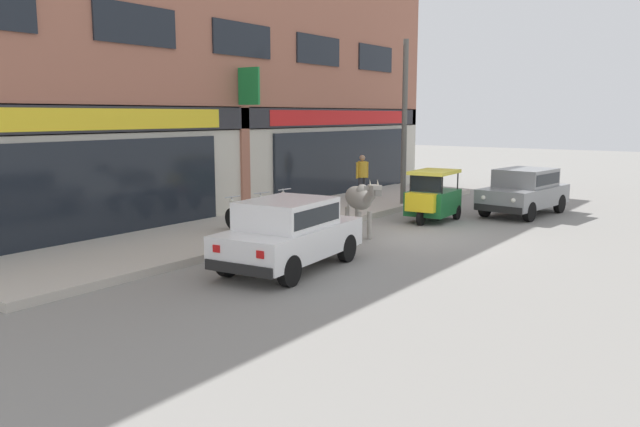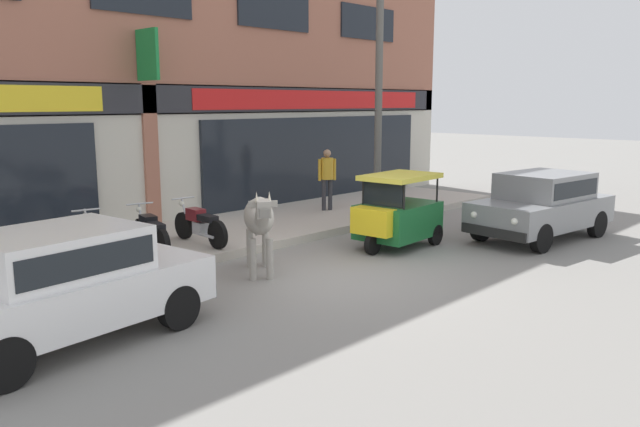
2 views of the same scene
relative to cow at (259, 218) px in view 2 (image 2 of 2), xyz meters
The scene contains 12 objects.
ground_plane 1.63m from the cow, 51.71° to the right, with size 90.00×90.00×0.00m, color gray.
sidewalk 3.21m from the cow, 75.02° to the left, with size 19.00×3.56×0.17m, color #B7AFA3.
shop_building 6.04m from the cow, 80.98° to the left, with size 23.00×1.40×9.00m.
cow is the anchor object (origin of this frame).
car_0 6.62m from the cow, 20.08° to the right, with size 3.74×1.98×1.46m.
car_1 3.81m from the cow, behind, with size 3.73×1.95×1.46m.
auto_rickshaw 3.37m from the cow, ahead, with size 2.03×1.27×1.52m.
motorcycle_0 2.93m from the cow, 129.52° to the left, with size 0.58×1.81×0.88m.
motorcycle_1 2.36m from the cow, 110.78° to the left, with size 0.66×1.79×0.88m.
motorcycle_2 2.21m from the cow, 82.82° to the left, with size 0.52×1.81×0.88m.
pedestrian 5.77m from the cow, 31.36° to the left, with size 0.46×0.32×1.60m.
utility_pole 5.67m from the cow, 16.22° to the left, with size 0.18×0.18×5.43m, color #595651.
Camera 2 is at (-7.71, -7.07, 2.98)m, focal length 35.00 mm.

